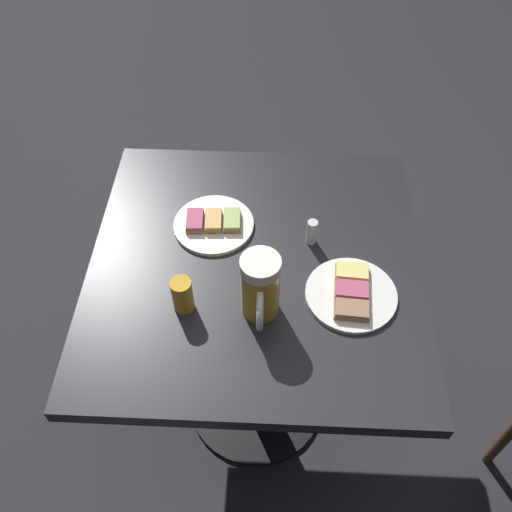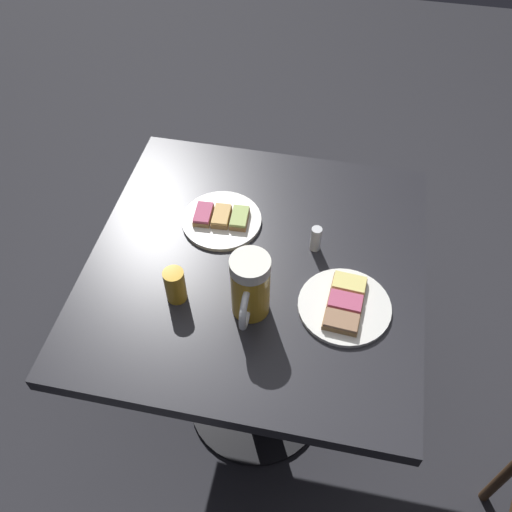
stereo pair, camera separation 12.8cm
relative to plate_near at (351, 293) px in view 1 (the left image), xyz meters
The scene contains 7 objects.
ground_plane 0.79m from the plate_near, 22.49° to the right, with size 6.00×6.00×0.00m, color #28282D.
cafe_table 0.28m from the plate_near, 22.49° to the right, with size 0.78×0.78×0.74m.
plate_near is the anchor object (origin of this frame).
plate_far 0.38m from the plate_near, 31.31° to the right, with size 0.20×0.20×0.03m.
beer_mug 0.22m from the plate_near, 13.05° to the left, with size 0.08×0.14×0.16m.
beer_glass_small 0.37m from the plate_near, ahead, with size 0.05×0.05×0.09m, color gold.
salt_shaker 0.18m from the plate_near, 61.32° to the right, with size 0.02×0.02×0.07m, color silver.
Camera 1 is at (-0.04, 0.82, 1.75)m, focal length 38.94 mm.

